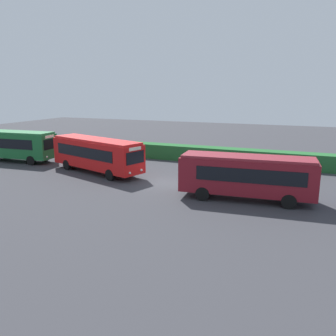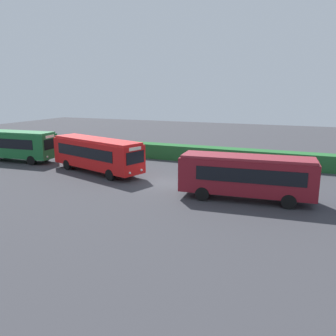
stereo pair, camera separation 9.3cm
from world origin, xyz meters
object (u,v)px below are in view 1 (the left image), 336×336
object	(u,v)px
bus_green	(17,144)
bus_red	(96,153)
person_left	(133,157)
bus_maroon	(246,175)
traffic_cone	(252,170)

from	to	relation	value
bus_green	bus_red	distance (m)	11.04
person_left	bus_maroon	bearing A→B (deg)	22.85
bus_red	bus_maroon	bearing A→B (deg)	6.05
bus_green	bus_red	bearing A→B (deg)	-10.22
traffic_cone	bus_maroon	bearing A→B (deg)	-83.85
bus_green	bus_maroon	bearing A→B (deg)	-13.42
bus_red	bus_maroon	xyz separation A→B (m)	(14.52, -2.99, -0.03)
bus_green	traffic_cone	xyz separation A→B (m)	(24.60, 4.26, -1.60)
bus_green	person_left	bearing A→B (deg)	7.41
bus_red	traffic_cone	size ratio (longest dim) A/B	17.72
bus_red	traffic_cone	distance (m)	14.74
bus_red	traffic_cone	xyz separation A→B (m)	(13.62, 5.43, -1.57)
bus_maroon	traffic_cone	bearing A→B (deg)	-88.70
bus_red	person_left	xyz separation A→B (m)	(1.79, 3.78, -0.93)
bus_green	bus_maroon	size ratio (longest dim) A/B	0.91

